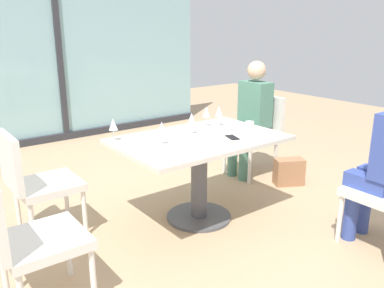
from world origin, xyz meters
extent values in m
plane|color=tan|center=(0.00, 0.00, 0.00)|extent=(12.00, 12.00, 0.00)
cube|color=#8CB7BC|center=(0.00, 3.20, 1.35)|extent=(4.60, 0.03, 2.70)
cube|color=#2D2D33|center=(0.00, 3.17, 1.35)|extent=(0.08, 0.06, 2.70)
cube|color=#2D2D33|center=(0.00, 3.17, 0.05)|extent=(4.60, 0.10, 0.10)
cube|color=silver|center=(0.00, 0.00, 0.71)|extent=(1.36, 0.89, 0.04)
cylinder|color=#4C4C51|center=(0.00, 0.00, 0.35)|extent=(0.14, 0.14, 0.69)
cylinder|color=#4C4C51|center=(0.00, 0.00, 0.01)|extent=(0.56, 0.56, 0.02)
cube|color=silver|center=(0.82, -1.17, 0.42)|extent=(0.46, 0.46, 0.06)
cylinder|color=silver|center=(1.02, -0.97, 0.20)|extent=(0.04, 0.04, 0.39)
cylinder|color=silver|center=(0.62, -0.97, 0.20)|extent=(0.04, 0.04, 0.39)
cube|color=silver|center=(1.11, 0.50, 0.42)|extent=(0.46, 0.46, 0.06)
cube|color=silver|center=(1.36, 0.50, 0.66)|extent=(0.05, 0.46, 0.42)
cylinder|color=silver|center=(0.91, 0.70, 0.20)|extent=(0.04, 0.04, 0.39)
cylinder|color=silver|center=(0.91, 0.30, 0.20)|extent=(0.04, 0.04, 0.39)
cylinder|color=silver|center=(1.31, 0.70, 0.20)|extent=(0.04, 0.04, 0.39)
cylinder|color=silver|center=(1.31, 0.30, 0.20)|extent=(0.04, 0.04, 0.39)
cube|color=silver|center=(-1.41, -0.33, 0.42)|extent=(0.46, 0.46, 0.06)
cylinder|color=silver|center=(-1.21, -0.53, 0.20)|extent=(0.04, 0.04, 0.39)
cylinder|color=silver|center=(-1.21, -0.13, 0.20)|extent=(0.04, 0.04, 0.39)
cylinder|color=silver|center=(-1.61, -0.13, 0.20)|extent=(0.04, 0.04, 0.39)
cube|color=silver|center=(-1.11, 0.50, 0.42)|extent=(0.46, 0.46, 0.06)
cube|color=silver|center=(-1.36, 0.50, 0.66)|extent=(0.05, 0.46, 0.42)
cylinder|color=silver|center=(-0.91, 0.30, 0.20)|extent=(0.04, 0.04, 0.39)
cylinder|color=silver|center=(-0.91, 0.70, 0.20)|extent=(0.04, 0.04, 0.39)
cylinder|color=silver|center=(-1.31, 0.30, 0.20)|extent=(0.04, 0.04, 0.39)
cylinder|color=silver|center=(-1.31, 0.70, 0.20)|extent=(0.04, 0.04, 0.39)
cylinder|color=#384C9E|center=(0.91, -0.99, 0.23)|extent=(0.11, 0.11, 0.45)
cube|color=#384C9E|center=(0.91, -1.09, 0.51)|extent=(0.13, 0.32, 0.11)
cylinder|color=#384C9E|center=(0.73, -0.99, 0.23)|extent=(0.11, 0.11, 0.45)
cube|color=#384C9E|center=(0.73, -1.09, 0.51)|extent=(0.13, 0.32, 0.11)
cylinder|color=#4C7F6B|center=(0.94, 0.59, 0.23)|extent=(0.11, 0.11, 0.45)
cube|color=#4C7F6B|center=(1.03, 0.59, 0.51)|extent=(0.32, 0.13, 0.11)
cylinder|color=#4C7F6B|center=(0.94, 0.41, 0.23)|extent=(0.11, 0.11, 0.45)
cube|color=#4C7F6B|center=(1.03, 0.41, 0.51)|extent=(0.32, 0.13, 0.11)
cube|color=#4C7F6B|center=(1.16, 0.50, 0.80)|extent=(0.20, 0.34, 0.48)
sphere|color=#D8AD8C|center=(1.16, 0.50, 1.16)|extent=(0.20, 0.20, 0.20)
cylinder|color=silver|center=(0.28, 0.26, 0.73)|extent=(0.06, 0.06, 0.00)
cylinder|color=silver|center=(0.28, 0.26, 0.78)|extent=(0.01, 0.01, 0.08)
cone|color=silver|center=(0.28, 0.26, 0.87)|extent=(0.07, 0.07, 0.09)
cylinder|color=silver|center=(-0.61, 0.33, 0.73)|extent=(0.06, 0.06, 0.00)
cylinder|color=silver|center=(-0.61, 0.33, 0.78)|extent=(0.01, 0.01, 0.08)
cone|color=silver|center=(-0.61, 0.33, 0.87)|extent=(0.07, 0.07, 0.09)
cylinder|color=silver|center=(0.39, 0.21, 0.73)|extent=(0.06, 0.06, 0.00)
cylinder|color=silver|center=(0.39, 0.21, 0.78)|extent=(0.01, 0.01, 0.08)
cone|color=silver|center=(0.39, 0.21, 0.87)|extent=(0.07, 0.07, 0.09)
cylinder|color=silver|center=(-0.36, 0.01, 0.73)|extent=(0.06, 0.06, 0.00)
cylinder|color=silver|center=(-0.36, 0.01, 0.78)|extent=(0.01, 0.01, 0.08)
cone|color=silver|center=(-0.36, 0.01, 0.87)|extent=(0.07, 0.07, 0.09)
cylinder|color=silver|center=(0.02, 0.13, 0.73)|extent=(0.06, 0.06, 0.00)
cylinder|color=silver|center=(0.02, 0.13, 0.78)|extent=(0.01, 0.01, 0.08)
cone|color=silver|center=(0.02, 0.13, 0.87)|extent=(0.07, 0.07, 0.09)
cylinder|color=white|center=(0.46, -0.11, 0.78)|extent=(0.08, 0.08, 0.09)
cube|color=black|center=(0.21, -0.17, 0.73)|extent=(0.11, 0.16, 0.01)
cube|color=#A3704C|center=(1.23, 0.03, 0.14)|extent=(0.34, 0.28, 0.28)
camera|label=1|loc=(-1.97, -2.51, 1.63)|focal=37.61mm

